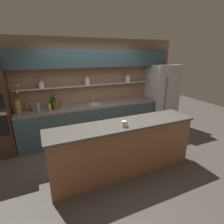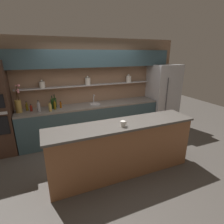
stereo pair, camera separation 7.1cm
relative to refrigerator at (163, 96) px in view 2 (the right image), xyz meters
The scene contains 16 objects.
ground_plane 2.67m from the refrigerator, 151.25° to the right, with size 12.00×12.00×0.00m, color #4C4742.
back_wall_unit 2.29m from the refrigerator, behind, with size 5.20×0.44×2.60m.
back_counter_unit 2.32m from the refrigerator, behind, with size 3.67×0.62×0.92m.
island_counter 2.78m from the refrigerator, 142.77° to the right, with size 2.77×0.61×1.02m.
refrigerator is the anchor object (origin of this frame).
flower_vase 3.98m from the refrigerator, behind, with size 0.17×0.14×0.65m.
sink_fixture 2.17m from the refrigerator, behind, with size 0.29×0.29×0.25m.
bottle_sauce_0 3.73m from the refrigerator, behind, with size 0.06×0.06×0.17m.
bottle_sauce_1 3.05m from the refrigerator, behind, with size 0.05×0.05×0.18m.
bottle_wine_2 3.18m from the refrigerator, behind, with size 0.08×0.08×0.32m.
bottle_wine_3 3.24m from the refrigerator, behind, with size 0.08×0.08×0.33m.
bottle_spirit_4 3.56m from the refrigerator, behind, with size 0.08×0.08×0.27m.
bottle_oil_5 3.20m from the refrigerator, behind, with size 0.06×0.06×0.24m.
bottle_oil_6 3.83m from the refrigerator, behind, with size 0.06×0.06×0.22m.
bottle_spirit_7 3.31m from the refrigerator, behind, with size 0.07×0.07×0.23m.
coffee_mug 2.87m from the refrigerator, 141.38° to the right, with size 0.11×0.09×0.10m.
Camera 2 is at (-1.29, -3.07, 2.21)m, focal length 28.00 mm.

